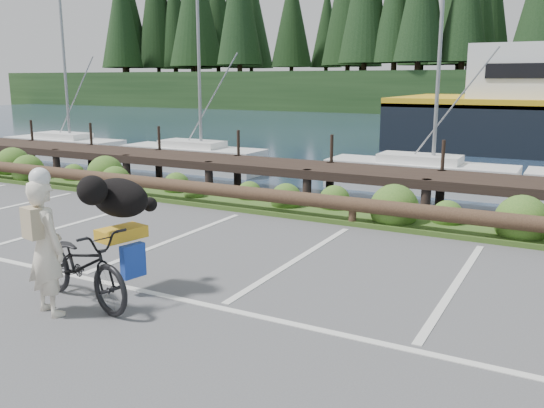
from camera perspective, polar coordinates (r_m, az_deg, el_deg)
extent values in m
plane|color=#4D4D4F|center=(8.10, -3.72, -9.29)|extent=(72.00, 72.00, 0.00)
plane|color=#1B2B42|center=(54.68, 24.22, 6.83)|extent=(160.00, 160.00, 0.00)
cube|color=#3D5B21|center=(12.69, 9.06, -1.21)|extent=(34.00, 1.60, 0.10)
imported|color=black|center=(8.17, -18.36, -5.72)|extent=(2.15, 1.13, 1.08)
imported|color=beige|center=(7.86, -21.50, -4.06)|extent=(0.72, 0.55, 1.76)
ellipsoid|color=black|center=(8.31, -14.87, 0.60)|extent=(0.66, 1.04, 0.55)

